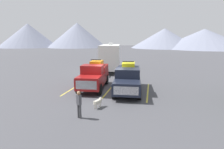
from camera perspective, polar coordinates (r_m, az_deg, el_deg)
The scene contains 10 objects.
ground_plane at distance 15.57m, azimuth -1.25°, elevation -5.42°, with size 240.00×240.00×0.00m, color #47474C.
pickup_truck_a at distance 16.40m, azimuth -5.79°, elevation -0.22°, with size 2.51×5.41×2.60m.
pickup_truck_b at distance 15.44m, azimuth 5.13°, elevation -1.11°, with size 2.65×5.97×2.54m.
lot_stripe_a at distance 17.16m, azimuth -11.98°, elevation -4.07°, with size 0.12×5.50×0.01m, color gold.
lot_stripe_b at distance 16.07m, azimuth -0.79°, elevation -4.87°, with size 0.12×5.50×0.01m, color gold.
lot_stripe_c at distance 15.66m, azimuth 11.52°, elevation -5.54°, with size 0.12×5.50×0.01m, color gold.
camper_trailer_a at distance 24.98m, azimuth -0.58°, elevation 5.88°, with size 3.64×8.11×4.02m.
person_a at distance 10.34m, azimuth -10.64°, elevation -8.97°, with size 0.34×0.27×1.63m.
dog at distance 11.91m, azimuth -4.42°, elevation -8.68°, with size 0.46×0.84×0.63m.
mountain_ridge at distance 93.39m, azimuth 9.21°, elevation 11.98°, with size 158.12×43.41×13.64m.
Camera 1 is at (3.61, -14.47, 4.49)m, focal length 28.22 mm.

